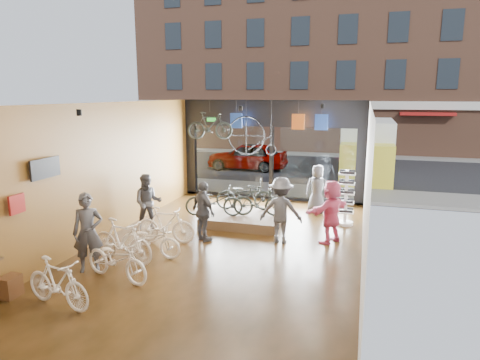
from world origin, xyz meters
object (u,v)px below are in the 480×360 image
at_px(display_bike_right, 245,195).
at_px(customer_3, 281,210).
at_px(box_truck, 367,151).
at_px(street_car, 247,156).
at_px(floor_bike_1, 58,283).
at_px(display_platform, 243,219).
at_px(floor_bike_2, 117,259).
at_px(floor_bike_3, 122,241).
at_px(penny_farthing, 254,137).
at_px(customer_2, 203,212).
at_px(customer_4, 317,189).
at_px(floor_bike_4, 150,240).
at_px(floor_bike_5, 165,225).
at_px(customer_0, 88,233).
at_px(customer_5, 331,212).
at_px(display_bike_left, 214,201).
at_px(display_bike_mid, 259,201).
at_px(customer_1, 148,203).
at_px(sunglasses_rack, 346,198).
at_px(hung_bike, 210,126).

relative_size(display_bike_right, customer_3, 1.03).
bearing_deg(box_truck, street_car, 170.77).
distance_m(floor_bike_1, display_platform, 6.43).
bearing_deg(floor_bike_2, floor_bike_3, 39.68).
height_order(street_car, penny_farthing, penny_farthing).
relative_size(floor_bike_2, customer_2, 1.05).
bearing_deg(display_platform, customer_4, 43.83).
relative_size(floor_bike_4, floor_bike_5, 0.99).
relative_size(customer_2, customer_4, 1.01).
relative_size(floor_bike_1, customer_3, 0.90).
bearing_deg(box_truck, floor_bike_5, -115.95).
bearing_deg(display_bike_right, customer_0, 143.87).
bearing_deg(customer_5, display_bike_right, -84.01).
bearing_deg(floor_bike_4, display_bike_left, -11.07).
xyz_separation_m(display_bike_right, customer_4, (2.19, 1.38, 0.04)).
height_order(street_car, customer_5, customer_5).
height_order(floor_bike_4, customer_0, customer_0).
height_order(street_car, box_truck, box_truck).
distance_m(customer_3, customer_4, 3.37).
distance_m(street_car, display_platform, 9.88).
bearing_deg(display_platform, display_bike_right, 101.53).
relative_size(display_bike_mid, penny_farthing, 0.92).
xyz_separation_m(floor_bike_5, customer_1, (-0.96, 0.83, 0.35)).
bearing_deg(sunglasses_rack, box_truck, 104.01).
distance_m(floor_bike_2, customer_1, 3.49).
bearing_deg(penny_farthing, street_car, 107.14).
height_order(display_bike_right, customer_2, customer_2).
bearing_deg(display_bike_left, hung_bike, 9.23).
bearing_deg(floor_bike_3, customer_4, -24.49).
relative_size(display_bike_left, customer_5, 1.02).
xyz_separation_m(customer_0, sunglasses_rack, (5.48, 5.32, -0.05)).
relative_size(customer_0, customer_3, 1.02).
relative_size(street_car, display_platform, 1.78).
relative_size(customer_2, sunglasses_rack, 0.97).
bearing_deg(floor_bike_3, display_bike_left, -7.78).
distance_m(floor_bike_1, floor_bike_2, 1.46).
height_order(display_bike_mid, customer_2, customer_2).
distance_m(display_bike_mid, customer_0, 5.36).
relative_size(customer_4, customer_5, 0.95).
relative_size(display_platform, customer_3, 1.32).
bearing_deg(sunglasses_rack, display_bike_right, -157.43).
height_order(customer_1, customer_2, customer_1).
height_order(customer_4, customer_5, customer_5).
relative_size(customer_2, customer_5, 0.97).
height_order(customer_4, penny_farthing, penny_farthing).
bearing_deg(floor_bike_1, floor_bike_3, 11.94).
distance_m(floor_bike_3, customer_5, 5.53).
relative_size(box_truck, floor_bike_3, 3.93).
bearing_deg(customer_2, customer_0, 92.22).
relative_size(floor_bike_2, penny_farthing, 1.02).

